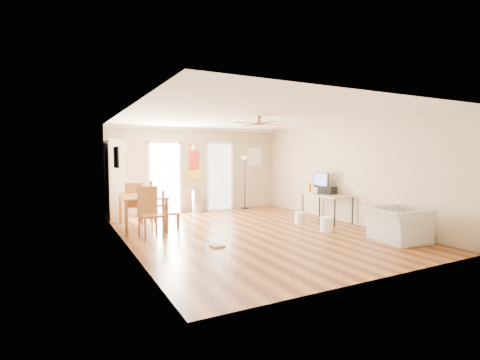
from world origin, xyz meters
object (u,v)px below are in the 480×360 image
bookshelf (115,180)px  dining_chair_right_b (171,210)px  dining_chair_right_a (159,202)px  torchiere_lamp (245,182)px  printer (327,190)px  wastebasket_b (327,224)px  wastebasket_a (300,218)px  dining_table (142,212)px  dining_chair_near (151,213)px  armchair (397,225)px  computer_desk (327,208)px  trash_can (197,201)px  dining_chair_far (134,203)px

bookshelf → dining_chair_right_b: bearing=-84.6°
dining_chair_right_a → torchiere_lamp: torchiere_lamp is taller
dining_chair_right_b → dining_chair_right_a: bearing=11.0°
printer → wastebasket_b: size_ratio=1.19×
wastebasket_a → dining_table: bearing=162.7°
dining_table → printer: size_ratio=4.16×
dining_table → dining_chair_near: 1.06m
armchair → computer_desk: bearing=2.9°
dining_table → dining_chair_right_a: (0.55, 0.55, 0.13)m
dining_chair_right_b → wastebasket_b: dining_chair_right_b is taller
torchiere_lamp → trash_can: bearing=177.7°
printer → armchair: (-0.30, -2.41, -0.47)m
dining_table → armchair: size_ratio=1.53×
printer → wastebasket_b: (-0.91, -1.02, -0.65)m
dining_chair_right_a → dining_chair_right_b: size_ratio=1.15×
wastebasket_a → armchair: bearing=-77.7°
dining_chair_far → computer_desk: dining_chair_far is taller
dining_chair_near → dining_chair_far: (-0.02, 1.79, -0.01)m
dining_chair_right_b → computer_desk: bearing=-90.4°
dining_chair_far → torchiere_lamp: torchiere_lamp is taller
dining_chair_right_b → torchiere_lamp: (3.11, 2.16, 0.39)m
trash_can → wastebasket_b: (1.68, -3.97, -0.18)m
trash_can → armchair: armchair is taller
wastebasket_a → armchair: (0.54, -2.49, 0.20)m
dining_chair_right_a → armchair: 5.64m
dining_chair_right_a → dining_chair_near: (-0.59, -1.60, -0.00)m
bookshelf → trash_can: bookshelf is taller
dining_table → trash_can: size_ratio=2.37×
dining_table → dining_chair_near: size_ratio=1.52×
dining_chair_right_a → trash_can: size_ratio=1.56×
dining_chair_near → dining_chair_far: 1.79m
computer_desk → printer: 0.47m
dining_table → dining_chair_right_b: (0.55, -0.52, 0.06)m
dining_chair_far → armchair: size_ratio=0.99×
computer_desk → wastebasket_a: computer_desk is taller
dining_chair_far → trash_can: dining_chair_far is taller
wastebasket_a → dining_chair_far: bearing=153.5°
dining_chair_right_a → computer_desk: bearing=-108.1°
dining_chair_right_b → trash_can: size_ratio=1.36×
dining_chair_right_a → printer: 4.44m
dining_chair_near → printer: 4.65m
dining_chair_near → computer_desk: bearing=-9.7°
dining_table → dining_chair_far: (-0.06, 0.73, 0.12)m
dining_chair_far → trash_can: bearing=-147.6°
dining_chair_right_a → bookshelf: bearing=48.5°
computer_desk → printer: size_ratio=3.41×
wastebasket_b → dining_table: bearing=148.4°
dining_chair_far → armchair: dining_chair_far is taller
dining_chair_right_b → dining_table: bearing=57.5°
computer_desk → wastebasket_b: bearing=-130.9°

